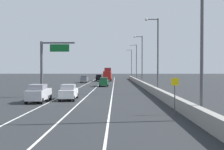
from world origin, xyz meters
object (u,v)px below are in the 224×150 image
lamp_post_right_fourth (136,60)px  lamp_post_right_fifth (131,62)px  lamp_post_right_second (156,51)px  car_black_4 (99,78)px  car_white_3 (69,92)px  car_gray_2 (84,79)px  speed_advisory_sign (175,93)px  car_silver_0 (39,93)px  box_truck (108,75)px  lamp_post_right_near (199,30)px  overhead_sign_gantry (47,62)px  lamp_post_right_third (141,57)px  car_green_1 (104,82)px

lamp_post_right_fourth → lamp_post_right_fifth: (-0.27, 21.06, 0.00)m
lamp_post_right_second → car_black_4: bearing=105.1°
lamp_post_right_fifth → car_white_3: size_ratio=2.55×
car_gray_2 → car_black_4: car_black_4 is taller
lamp_post_right_fifth → lamp_post_right_fourth: bearing=-89.3°
speed_advisory_sign → car_black_4: (-10.28, 62.19, -0.71)m
car_white_3 → lamp_post_right_fourth: bearing=76.6°
speed_advisory_sign → car_silver_0: bearing=149.1°
car_black_4 → box_truck: (2.84, 0.39, 0.90)m
car_black_4 → lamp_post_right_near: bearing=-79.9°
overhead_sign_gantry → lamp_post_right_third: bearing=59.7°
speed_advisory_sign → car_gray_2: speed_advisory_sign is taller
lamp_post_right_fourth → car_silver_0: lamp_post_right_fourth is taller
lamp_post_right_fifth → car_green_1: bearing=-100.6°
car_gray_2 → car_black_4: 11.13m
lamp_post_right_second → car_green_1: bearing=117.7°
car_silver_0 → box_truck: (6.13, 54.46, 0.94)m
car_gray_2 → box_truck: box_truck is taller
lamp_post_right_fourth → box_truck: bearing=169.5°
lamp_post_right_fifth → box_truck: (-8.66, -19.41, -4.61)m
car_green_1 → lamp_post_right_fifth: bearing=79.4°
lamp_post_right_fifth → car_white_3: lamp_post_right_fifth is taller
lamp_post_right_second → box_truck: (-8.86, 43.78, -4.61)m
lamp_post_right_second → box_truck: lamp_post_right_second is taller
lamp_post_right_near → car_green_1: (-8.64, 37.95, -5.59)m
speed_advisory_sign → lamp_post_right_second: size_ratio=0.26×
car_gray_2 → lamp_post_right_near: bearing=-74.6°
car_green_1 → car_gray_2: car_gray_2 is taller
car_green_1 → car_gray_2: 17.03m
car_white_3 → car_black_4: car_black_4 is taller
lamp_post_right_fifth → car_green_1: (-8.65, -46.30, -5.59)m
car_silver_0 → lamp_post_right_near: bearing=-35.1°
lamp_post_right_third → lamp_post_right_second: bearing=-89.2°
overhead_sign_gantry → box_truck: overhead_sign_gantry is taller
car_white_3 → lamp_post_right_second: bearing=35.4°
lamp_post_right_near → car_green_1: size_ratio=2.46×
car_green_1 → lamp_post_right_near: bearing=-77.2°
lamp_post_right_fourth → box_truck: 10.18m
car_green_1 → lamp_post_right_second: bearing=-62.3°
lamp_post_right_near → lamp_post_right_fifth: same height
lamp_post_right_near → car_black_4: bearing=100.1°
car_white_3 → car_green_1: bearing=83.0°
overhead_sign_gantry → car_silver_0: (0.54, -5.69, -3.72)m
car_black_4 → lamp_post_right_fourth: bearing=-6.1°
speed_advisory_sign → car_gray_2: 53.33m
lamp_post_right_second → speed_advisory_sign: bearing=-94.3°
lamp_post_right_third → car_green_1: 11.05m
lamp_post_right_third → car_white_3: (-11.68, -29.58, -5.61)m
car_green_1 → car_gray_2: (-6.17, 15.88, 0.04)m
speed_advisory_sign → lamp_post_right_third: 40.17m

